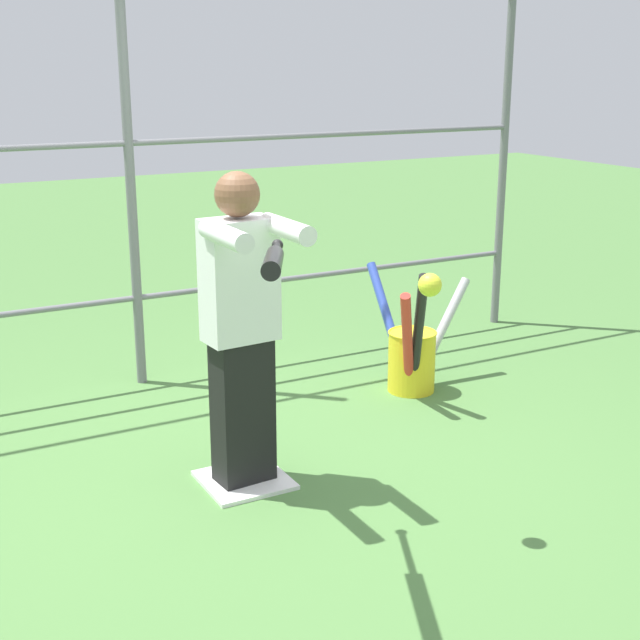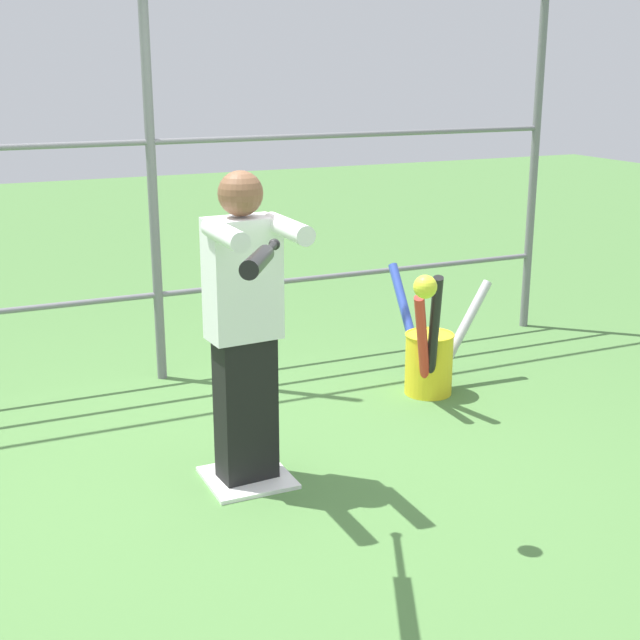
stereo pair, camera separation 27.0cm
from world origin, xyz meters
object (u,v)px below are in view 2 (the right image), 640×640
at_px(batter, 245,321).
at_px(bat_bucket, 429,355).
at_px(baseball_bat_swinging, 260,259).
at_px(softball_in_flight, 425,287).

distance_m(batter, bat_bucket, 1.67).
bearing_deg(baseball_bat_swinging, bat_bucket, -137.70).
relative_size(baseball_bat_swinging, softball_in_flight, 7.85).
bearing_deg(bat_bucket, softball_in_flight, 57.30).
height_order(batter, bat_bucket, batter).
xyz_separation_m(batter, bat_bucket, (-1.42, -0.67, -0.57)).
relative_size(batter, softball_in_flight, 15.58).
bearing_deg(bat_bucket, baseball_bat_swinging, 42.30).
height_order(batter, baseball_bat_swinging, batter).
bearing_deg(baseball_bat_swinging, batter, -105.37).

